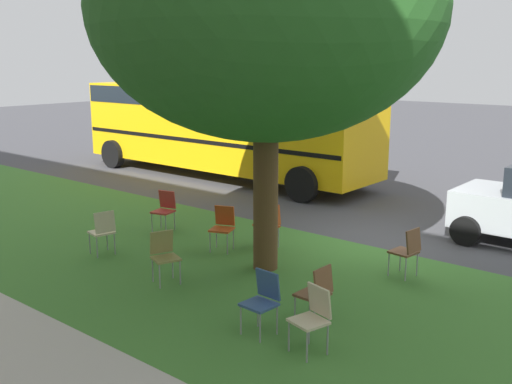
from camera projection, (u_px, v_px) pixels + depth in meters
name	position (u px, v px, depth m)	size (l,w,h in m)	color
ground	(368.00, 242.00, 12.22)	(80.00, 80.00, 0.00)	#424247
grass_verge	(273.00, 287.00, 9.82)	(48.00, 6.00, 0.01)	#3D752D
street_tree	(266.00, 10.00, 9.74)	(5.87, 5.87, 6.65)	brown
chair_0	(263.00, 298.00, 8.07)	(0.45, 0.45, 0.88)	#335184
chair_1	(313.00, 314.00, 7.54)	(0.51, 0.51, 0.88)	beige
chair_2	(223.00, 225.00, 11.63)	(0.54, 0.54, 0.88)	#C64C1E
chair_3	(268.00, 223.00, 11.76)	(0.53, 0.52, 0.88)	#C64C1E
chair_4	(165.00, 208.00, 12.97)	(0.50, 0.51, 0.88)	#B7332D
chair_5	(164.00, 253.00, 9.94)	(0.54, 0.54, 0.88)	olive
chair_6	(317.00, 290.00, 8.32)	(0.44, 0.43, 0.88)	brown
chair_7	(407.00, 249.00, 10.16)	(0.47, 0.46, 0.88)	brown
chair_8	(103.00, 229.00, 11.32)	(0.50, 0.49, 0.88)	beige
school_bus	(222.00, 122.00, 18.72)	(10.40, 2.80, 2.88)	yellow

